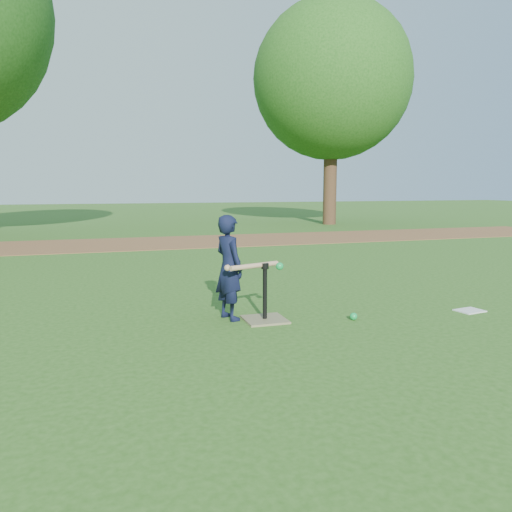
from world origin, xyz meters
name	(u,v)px	position (x,y,z in m)	size (l,w,h in m)	color
ground	(287,310)	(0.00, 0.00, 0.00)	(80.00, 80.00, 0.00)	#285116
dirt_strip	(179,242)	(0.00, 7.50, 0.01)	(24.00, 3.00, 0.01)	brown
child	(229,267)	(-0.73, -0.15, 0.56)	(0.41, 0.27, 1.11)	black
wiffle_ball_ground	(354,316)	(0.51, -0.61, 0.04)	(0.08, 0.08, 0.08)	#0D9940
clipboard	(470,311)	(1.96, -0.68, 0.01)	(0.30, 0.23, 0.01)	silver
batting_tee	(265,310)	(-0.39, -0.34, 0.11)	(0.44, 0.44, 0.61)	olive
swing_action	(257,266)	(-0.49, -0.37, 0.59)	(0.63, 0.25, 0.08)	tan
tree_right	(332,80)	(6.50, 12.00, 5.29)	(5.80, 5.80, 8.21)	#382316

